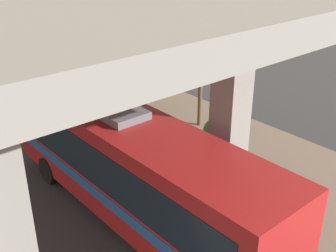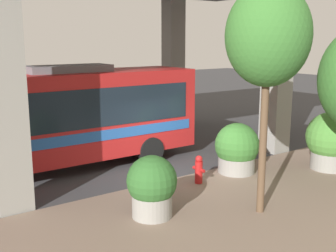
{
  "view_description": "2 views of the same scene",
  "coord_description": "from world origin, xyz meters",
  "px_view_note": "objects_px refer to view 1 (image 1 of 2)",
  "views": [
    {
      "loc": [
        9.54,
        12.83,
        8.56
      ],
      "look_at": [
        -0.7,
        0.96,
        1.17
      ],
      "focal_mm": 45.0,
      "sensor_mm": 36.0,
      "label": 1
    },
    {
      "loc": [
        -10.65,
        8.03,
        4.48
      ],
      "look_at": [
        -1.04,
        1.19,
        2.06
      ],
      "focal_mm": 45.0,
      "sensor_mm": 36.0,
      "label": 2
    }
  ],
  "objects_px": {
    "planter_back": "(218,136)",
    "street_tree_near": "(202,30)",
    "bus": "(132,164)",
    "planter_front": "(119,85)",
    "fire_hydrant": "(154,132)",
    "street_tree_far": "(156,40)",
    "planter_middle": "(128,112)"
  },
  "relations": [
    {
      "from": "planter_front",
      "to": "street_tree_near",
      "type": "height_order",
      "value": "street_tree_near"
    },
    {
      "from": "planter_front",
      "to": "street_tree_far",
      "type": "height_order",
      "value": "street_tree_far"
    },
    {
      "from": "planter_back",
      "to": "street_tree_near",
      "type": "bearing_deg",
      "value": -119.28
    },
    {
      "from": "planter_front",
      "to": "planter_middle",
      "type": "height_order",
      "value": "planter_front"
    },
    {
      "from": "planter_back",
      "to": "street_tree_near",
      "type": "relative_size",
      "value": 0.28
    },
    {
      "from": "planter_middle",
      "to": "planter_back",
      "type": "height_order",
      "value": "planter_middle"
    },
    {
      "from": "planter_front",
      "to": "planter_back",
      "type": "xyz_separation_m",
      "value": [
        0.19,
        7.34,
        -0.2
      ]
    },
    {
      "from": "bus",
      "to": "fire_hydrant",
      "type": "height_order",
      "value": "bus"
    },
    {
      "from": "fire_hydrant",
      "to": "street_tree_far",
      "type": "distance_m",
      "value": 5.6
    },
    {
      "from": "fire_hydrant",
      "to": "planter_middle",
      "type": "height_order",
      "value": "planter_middle"
    },
    {
      "from": "bus",
      "to": "street_tree_near",
      "type": "distance_m",
      "value": 7.93
    },
    {
      "from": "bus",
      "to": "street_tree_near",
      "type": "bearing_deg",
      "value": -151.24
    },
    {
      "from": "fire_hydrant",
      "to": "street_tree_near",
      "type": "xyz_separation_m",
      "value": [
        -2.69,
        0.11,
        4.09
      ]
    },
    {
      "from": "bus",
      "to": "planter_back",
      "type": "xyz_separation_m",
      "value": [
        -5.18,
        -1.11,
        -1.15
      ]
    },
    {
      "from": "planter_back",
      "to": "street_tree_near",
      "type": "xyz_separation_m",
      "value": [
        -1.4,
        -2.5,
        3.73
      ]
    },
    {
      "from": "planter_front",
      "to": "planter_middle",
      "type": "relative_size",
      "value": 1.18
    },
    {
      "from": "planter_front",
      "to": "bus",
      "type": "bearing_deg",
      "value": 57.58
    },
    {
      "from": "fire_hydrant",
      "to": "planter_front",
      "type": "relative_size",
      "value": 0.45
    },
    {
      "from": "planter_middle",
      "to": "planter_back",
      "type": "xyz_separation_m",
      "value": [
        -1.4,
        4.38,
        -0.01
      ]
    },
    {
      "from": "street_tree_far",
      "to": "planter_front",
      "type": "bearing_deg",
      "value": -33.33
    },
    {
      "from": "fire_hydrant",
      "to": "bus",
      "type": "bearing_deg",
      "value": 43.78
    },
    {
      "from": "street_tree_far",
      "to": "bus",
      "type": "bearing_deg",
      "value": 46.44
    },
    {
      "from": "planter_middle",
      "to": "planter_back",
      "type": "distance_m",
      "value": 4.6
    },
    {
      "from": "planter_middle",
      "to": "planter_back",
      "type": "bearing_deg",
      "value": 107.79
    },
    {
      "from": "fire_hydrant",
      "to": "planter_front",
      "type": "height_order",
      "value": "planter_front"
    },
    {
      "from": "bus",
      "to": "street_tree_far",
      "type": "xyz_separation_m",
      "value": [
        -7.01,
        -7.37,
        1.38
      ]
    },
    {
      "from": "bus",
      "to": "planter_back",
      "type": "height_order",
      "value": "bus"
    },
    {
      "from": "street_tree_near",
      "to": "street_tree_far",
      "type": "xyz_separation_m",
      "value": [
        -0.43,
        -3.76,
        -1.2
      ]
    },
    {
      "from": "bus",
      "to": "planter_front",
      "type": "relative_size",
      "value": 5.59
    },
    {
      "from": "street_tree_near",
      "to": "fire_hydrant",
      "type": "bearing_deg",
      "value": -2.44
    },
    {
      "from": "planter_front",
      "to": "street_tree_far",
      "type": "distance_m",
      "value": 3.05
    },
    {
      "from": "bus",
      "to": "planter_middle",
      "type": "distance_m",
      "value": 6.76
    }
  ]
}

